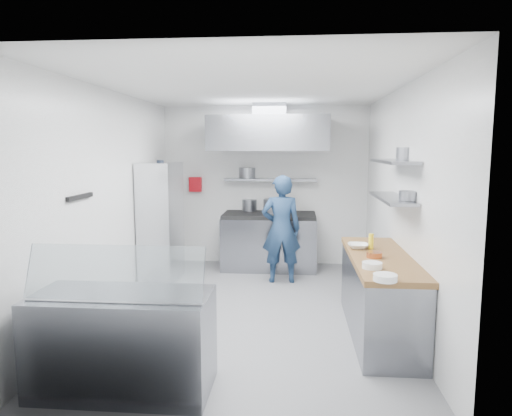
# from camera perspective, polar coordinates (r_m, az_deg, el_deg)

# --- Properties ---
(floor) EXTENTS (5.00, 5.00, 0.00)m
(floor) POSITION_cam_1_polar(r_m,az_deg,el_deg) (6.00, -0.50, -12.70)
(floor) COLOR slate
(floor) RESTS_ON ground
(ceiling) EXTENTS (5.00, 5.00, 0.00)m
(ceiling) POSITION_cam_1_polar(r_m,az_deg,el_deg) (5.67, -0.54, 14.89)
(ceiling) COLOR silver
(ceiling) RESTS_ON wall_back
(wall_back) EXTENTS (3.60, 2.80, 0.02)m
(wall_back) POSITION_cam_1_polar(r_m,az_deg,el_deg) (8.15, 1.15, 2.80)
(wall_back) COLOR white
(wall_back) RESTS_ON floor
(wall_front) EXTENTS (3.60, 2.80, 0.02)m
(wall_front) POSITION_cam_1_polar(r_m,az_deg,el_deg) (3.22, -4.76, -4.60)
(wall_front) COLOR white
(wall_front) RESTS_ON floor
(wall_left) EXTENTS (2.80, 5.00, 0.02)m
(wall_left) POSITION_cam_1_polar(r_m,az_deg,el_deg) (6.10, -17.59, 0.85)
(wall_left) COLOR white
(wall_left) RESTS_ON floor
(wall_right) EXTENTS (2.80, 5.00, 0.02)m
(wall_right) POSITION_cam_1_polar(r_m,az_deg,el_deg) (5.78, 17.54, 0.49)
(wall_right) COLOR white
(wall_right) RESTS_ON floor
(gas_range) EXTENTS (1.60, 0.80, 0.90)m
(gas_range) POSITION_cam_1_polar(r_m,az_deg,el_deg) (7.88, 1.67, -4.35)
(gas_range) COLOR gray
(gas_range) RESTS_ON floor
(cooktop) EXTENTS (1.57, 0.78, 0.06)m
(cooktop) POSITION_cam_1_polar(r_m,az_deg,el_deg) (7.80, 1.68, -0.89)
(cooktop) COLOR black
(cooktop) RESTS_ON gas_range
(stock_pot_left) EXTENTS (0.26, 0.26, 0.20)m
(stock_pot_left) POSITION_cam_1_polar(r_m,az_deg,el_deg) (8.11, -0.83, 0.37)
(stock_pot_left) COLOR slate
(stock_pot_left) RESTS_ON cooktop
(stock_pot_mid) EXTENTS (0.38, 0.38, 0.24)m
(stock_pot_mid) POSITION_cam_1_polar(r_m,az_deg,el_deg) (7.84, 2.32, 0.25)
(stock_pot_mid) COLOR slate
(stock_pot_mid) RESTS_ON cooktop
(over_range_shelf) EXTENTS (1.60, 0.30, 0.04)m
(over_range_shelf) POSITION_cam_1_polar(r_m,az_deg,el_deg) (7.97, 1.79, 3.56)
(over_range_shelf) COLOR gray
(over_range_shelf) RESTS_ON wall_back
(shelf_pot_a) EXTENTS (0.29, 0.29, 0.18)m
(shelf_pot_a) POSITION_cam_1_polar(r_m,az_deg,el_deg) (8.14, -1.11, 4.42)
(shelf_pot_a) COLOR slate
(shelf_pot_a) RESTS_ON over_range_shelf
(extractor_hood) EXTENTS (1.90, 1.15, 0.55)m
(extractor_hood) POSITION_cam_1_polar(r_m,az_deg,el_deg) (7.54, 1.64, 9.26)
(extractor_hood) COLOR gray
(extractor_hood) RESTS_ON wall_back
(hood_duct) EXTENTS (0.55, 0.55, 0.24)m
(hood_duct) POSITION_cam_1_polar(r_m,az_deg,el_deg) (7.78, 1.75, 12.01)
(hood_duct) COLOR slate
(hood_duct) RESTS_ON extractor_hood
(red_firebox) EXTENTS (0.22, 0.10, 0.26)m
(red_firebox) POSITION_cam_1_polar(r_m,az_deg,el_deg) (8.26, -7.57, 2.94)
(red_firebox) COLOR #AF0E17
(red_firebox) RESTS_ON wall_back
(chef) EXTENTS (0.65, 0.46, 1.67)m
(chef) POSITION_cam_1_polar(r_m,az_deg,el_deg) (7.03, 3.17, -2.64)
(chef) COLOR #1A304E
(chef) RESTS_ON floor
(wire_rack) EXTENTS (0.50, 0.90, 1.85)m
(wire_rack) POSITION_cam_1_polar(r_m,az_deg,el_deg) (7.22, -11.76, -1.77)
(wire_rack) COLOR silver
(wire_rack) RESTS_ON floor
(rack_bin_a) EXTENTS (0.17, 0.21, 0.19)m
(rack_bin_a) POSITION_cam_1_polar(r_m,az_deg,el_deg) (7.08, -12.13, -2.99)
(rack_bin_a) COLOR white
(rack_bin_a) RESTS_ON wire_rack
(rack_bin_b) EXTENTS (0.15, 0.20, 0.18)m
(rack_bin_b) POSITION_cam_1_polar(r_m,az_deg,el_deg) (7.32, -11.50, 1.32)
(rack_bin_b) COLOR yellow
(rack_bin_b) RESTS_ON wire_rack
(rack_jar) EXTENTS (0.11, 0.11, 0.18)m
(rack_jar) POSITION_cam_1_polar(r_m,az_deg,el_deg) (6.99, -11.88, 5.14)
(rack_jar) COLOR black
(rack_jar) RESTS_ON wire_rack
(knife_strip) EXTENTS (0.04, 0.55, 0.05)m
(knife_strip) POSITION_cam_1_polar(r_m,az_deg,el_deg) (5.26, -21.14, 1.31)
(knife_strip) COLOR black
(knife_strip) RESTS_ON wall_left
(prep_counter_base) EXTENTS (0.62, 2.00, 0.84)m
(prep_counter_base) POSITION_cam_1_polar(r_m,az_deg,el_deg) (5.35, 15.12, -10.74)
(prep_counter_base) COLOR gray
(prep_counter_base) RESTS_ON floor
(prep_counter_top) EXTENTS (0.65, 2.04, 0.06)m
(prep_counter_top) POSITION_cam_1_polar(r_m,az_deg,el_deg) (5.23, 15.29, -6.05)
(prep_counter_top) COLOR brown
(prep_counter_top) RESTS_ON prep_counter_base
(plate_stack_a) EXTENTS (0.21, 0.21, 0.06)m
(plate_stack_a) POSITION_cam_1_polar(r_m,az_deg,el_deg) (4.25, 15.85, -8.37)
(plate_stack_a) COLOR white
(plate_stack_a) RESTS_ON prep_counter_top
(plate_stack_b) EXTENTS (0.19, 0.19, 0.06)m
(plate_stack_b) POSITION_cam_1_polar(r_m,az_deg,el_deg) (4.65, 14.31, -6.95)
(plate_stack_b) COLOR white
(plate_stack_b) RESTS_ON prep_counter_top
(copper_pan) EXTENTS (0.17, 0.17, 0.06)m
(copper_pan) POSITION_cam_1_polar(r_m,az_deg,el_deg) (5.10, 14.56, -5.67)
(copper_pan) COLOR #BE6435
(copper_pan) RESTS_ON prep_counter_top
(squeeze_bottle) EXTENTS (0.06, 0.06, 0.18)m
(squeeze_bottle) POSITION_cam_1_polar(r_m,az_deg,el_deg) (5.50, 14.19, -4.06)
(squeeze_bottle) COLOR yellow
(squeeze_bottle) RESTS_ON prep_counter_top
(mixing_bowl) EXTENTS (0.26, 0.26, 0.06)m
(mixing_bowl) POSITION_cam_1_polar(r_m,az_deg,el_deg) (5.50, 12.62, -4.66)
(mixing_bowl) COLOR white
(mixing_bowl) RESTS_ON prep_counter_top
(wall_shelf_lower) EXTENTS (0.30, 1.30, 0.04)m
(wall_shelf_lower) POSITION_cam_1_polar(r_m,az_deg,el_deg) (5.44, 16.62, 1.17)
(wall_shelf_lower) COLOR gray
(wall_shelf_lower) RESTS_ON wall_right
(wall_shelf_upper) EXTENTS (0.30, 1.30, 0.04)m
(wall_shelf_upper) POSITION_cam_1_polar(r_m,az_deg,el_deg) (5.42, 16.79, 5.59)
(wall_shelf_upper) COLOR gray
(wall_shelf_upper) RESTS_ON wall_right
(shelf_pot_c) EXTENTS (0.20, 0.20, 0.10)m
(shelf_pot_c) POSITION_cam_1_polar(r_m,az_deg,el_deg) (5.10, 18.52, 1.47)
(shelf_pot_c) COLOR slate
(shelf_pot_c) RESTS_ON wall_shelf_lower
(shelf_pot_d) EXTENTS (0.25, 0.25, 0.14)m
(shelf_pot_d) POSITION_cam_1_polar(r_m,az_deg,el_deg) (5.52, 18.39, 6.49)
(shelf_pot_d) COLOR slate
(shelf_pot_d) RESTS_ON wall_shelf_upper
(display_case) EXTENTS (1.50, 0.70, 0.85)m
(display_case) POSITION_cam_1_polar(r_m,az_deg,el_deg) (4.22, -16.26, -15.80)
(display_case) COLOR gray
(display_case) RESTS_ON floor
(display_glass) EXTENTS (1.47, 0.19, 0.42)m
(display_glass) POSITION_cam_1_polar(r_m,az_deg,el_deg) (3.90, -17.25, -7.73)
(display_glass) COLOR silver
(display_glass) RESTS_ON display_case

